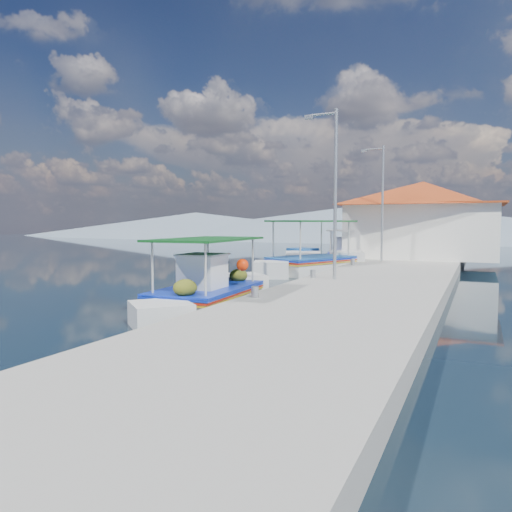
% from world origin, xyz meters
% --- Properties ---
extents(ground, '(160.00, 160.00, 0.00)m').
position_xyz_m(ground, '(0.00, 0.00, 0.00)').
color(ground, black).
rests_on(ground, ground).
extents(quay, '(5.00, 44.00, 0.50)m').
position_xyz_m(quay, '(5.90, 6.00, 0.25)').
color(quay, gray).
rests_on(quay, ground).
extents(bollards, '(0.20, 17.20, 0.30)m').
position_xyz_m(bollards, '(3.80, 5.25, 0.65)').
color(bollards, '#A5A8AD').
rests_on(bollards, quay).
extents(main_caique, '(2.32, 6.98, 2.30)m').
position_xyz_m(main_caique, '(2.17, -2.70, 0.44)').
color(main_caique, white).
rests_on(main_caique, ground).
extents(caique_green_canopy, '(4.30, 7.13, 2.91)m').
position_xyz_m(caique_green_canopy, '(1.72, 8.05, 0.43)').
color(caique_green_canopy, white).
rests_on(caique_green_canopy, ground).
extents(caique_blue_hull, '(3.61, 6.43, 1.22)m').
position_xyz_m(caique_blue_hull, '(0.33, 11.07, 0.33)').
color(caique_blue_hull, '#194E99').
rests_on(caique_blue_hull, ground).
extents(caique_far, '(3.01, 6.38, 2.31)m').
position_xyz_m(caique_far, '(1.90, 13.63, 0.43)').
color(caique_far, white).
rests_on(caique_far, ground).
extents(harbor_building, '(10.49, 10.49, 4.40)m').
position_xyz_m(harbor_building, '(6.20, 15.00, 2.78)').
color(harbor_building, silver).
rests_on(harbor_building, quay).
extents(lamp_post_near, '(1.21, 0.14, 6.00)m').
position_xyz_m(lamp_post_near, '(4.51, 2.00, 3.85)').
color(lamp_post_near, '#A5A8AD').
rests_on(lamp_post_near, quay).
extents(lamp_post_far, '(1.21, 0.14, 6.00)m').
position_xyz_m(lamp_post_far, '(4.51, 11.00, 3.85)').
color(lamp_post_far, '#A5A8AD').
rests_on(lamp_post_far, quay).
extents(mountain_ridge, '(171.40, 96.00, 5.50)m').
position_xyz_m(mountain_ridge, '(6.54, 56.00, 2.04)').
color(mountain_ridge, slate).
rests_on(mountain_ridge, ground).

